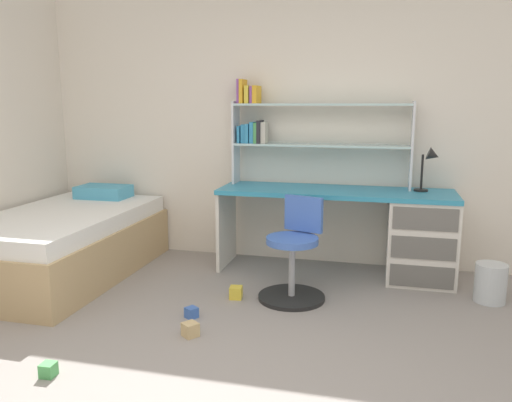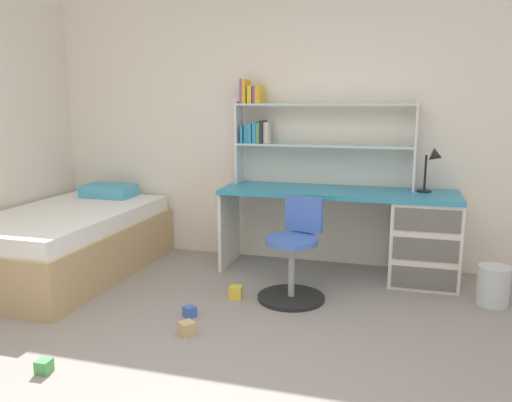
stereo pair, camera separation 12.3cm
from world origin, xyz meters
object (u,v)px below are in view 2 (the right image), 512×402
at_px(bed_platform, 68,242).
at_px(waste_bin, 493,286).
at_px(bookshelf_hutch, 299,126).
at_px(toy_block_green_0, 44,366).
at_px(toy_block_yellow_1, 236,292).
at_px(desk_lamp, 434,163).
at_px(desk, 401,232).
at_px(toy_block_blue_2, 190,312).
at_px(toy_block_natural_3, 187,329).
at_px(swivel_chair, 294,260).

distance_m(bed_platform, waste_bin, 3.55).
height_order(bookshelf_hutch, toy_block_green_0, bookshelf_hutch).
bearing_deg(toy_block_yellow_1, bookshelf_hutch, 74.18).
distance_m(waste_bin, toy_block_green_0, 3.15).
distance_m(desk_lamp, waste_bin, 1.08).
height_order(desk, bed_platform, desk).
xyz_separation_m(toy_block_green_0, toy_block_blue_2, (0.49, 0.94, -0.00)).
bearing_deg(bookshelf_hutch, toy_block_blue_2, -108.82).
bearing_deg(toy_block_natural_3, desk_lamp, 45.61).
bearing_deg(waste_bin, swivel_chair, -168.79).
bearing_deg(desk_lamp, toy_block_green_0, -133.55).
height_order(bookshelf_hutch, bed_platform, bookshelf_hutch).
height_order(desk, toy_block_green_0, desk).
bearing_deg(bed_platform, toy_block_yellow_1, -5.79).
bearing_deg(bed_platform, swivel_chair, -1.17).
height_order(toy_block_yellow_1, toy_block_natural_3, toy_block_yellow_1).
bearing_deg(swivel_chair, toy_block_green_0, -126.99).
bearing_deg(bookshelf_hutch, toy_block_green_0, -112.34).
bearing_deg(toy_block_yellow_1, swivel_chair, 15.86).
distance_m(desk, toy_block_natural_3, 2.05).
relative_size(desk, toy_block_blue_2, 26.61).
bearing_deg(toy_block_green_0, toy_block_blue_2, 62.65).
distance_m(desk_lamp, toy_block_natural_3, 2.43).
distance_m(bookshelf_hutch, swivel_chair, 1.33).
xyz_separation_m(desk, toy_block_green_0, (-1.91, -2.18, -0.38)).
relative_size(desk_lamp, toy_block_blue_2, 5.00).
distance_m(bookshelf_hutch, waste_bin, 2.08).
height_order(desk_lamp, toy_block_natural_3, desk_lamp).
xyz_separation_m(desk, toy_block_yellow_1, (-1.22, -0.81, -0.37)).
bearing_deg(toy_block_yellow_1, waste_bin, 12.28).
xyz_separation_m(desk_lamp, toy_block_natural_3, (-1.56, -1.59, -0.97)).
bearing_deg(bed_platform, toy_block_blue_2, -22.63).
bearing_deg(toy_block_yellow_1, desk, 33.66).
xyz_separation_m(toy_block_green_0, toy_block_yellow_1, (0.69, 1.37, 0.01)).
distance_m(bookshelf_hutch, toy_block_natural_3, 2.15).
distance_m(bookshelf_hutch, toy_block_blue_2, 1.96).
height_order(waste_bin, toy_block_blue_2, waste_bin).
relative_size(desk_lamp, toy_block_yellow_1, 4.02).
height_order(desk_lamp, toy_block_yellow_1, desk_lamp).
bearing_deg(toy_block_green_0, desk, 48.79).
bearing_deg(toy_block_natural_3, toy_block_blue_2, 109.86).
relative_size(desk_lamp, toy_block_green_0, 4.90).
relative_size(bed_platform, toy_block_green_0, 24.60).
height_order(bookshelf_hutch, toy_block_blue_2, bookshelf_hutch).
height_order(swivel_chair, toy_block_natural_3, swivel_chair).
xyz_separation_m(desk, toy_block_natural_3, (-1.32, -1.52, -0.38)).
relative_size(swivel_chair, toy_block_yellow_1, 8.27).
xyz_separation_m(bed_platform, toy_block_blue_2, (1.43, -0.59, -0.25)).
bearing_deg(toy_block_natural_3, swivel_chair, 57.01).
height_order(desk_lamp, waste_bin, desk_lamp).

